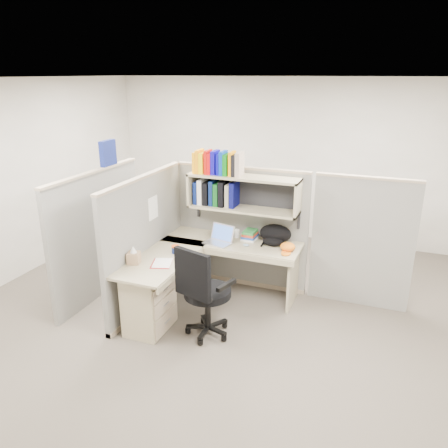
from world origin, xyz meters
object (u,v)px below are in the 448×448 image
at_px(desk, 173,286).
at_px(backpack, 274,235).
at_px(laptop, 218,235).
at_px(snack_canister, 176,249).
at_px(task_chair, 205,306).

xyz_separation_m(desk, backpack, (0.93, 0.97, 0.41)).
height_order(desk, laptop, laptop).
relative_size(desk, backpack, 4.37).
distance_m(desk, backpack, 1.40).
distance_m(backpack, snack_canister, 1.24).
relative_size(desk, laptop, 5.37).
xyz_separation_m(desk, snack_canister, (-0.09, 0.27, 0.34)).
height_order(laptop, backpack, backpack).
bearing_deg(desk, laptop, 69.61).
relative_size(backpack, snack_canister, 4.13).
bearing_deg(desk, backpack, 46.44).
bearing_deg(task_chair, laptop, 103.36).
bearing_deg(task_chair, desk, 159.02).
height_order(laptop, snack_canister, laptop).
distance_m(snack_canister, task_chair, 0.83).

